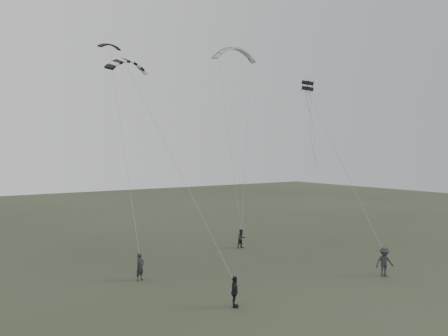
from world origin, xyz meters
TOP-DOWN VIEW (x-y plane):
  - ground at (0.00, 0.00)m, footprint 140.00×140.00m
  - flyer_left at (-5.41, 4.82)m, footprint 0.75×0.64m
  - flyer_right at (5.53, 8.79)m, footprint 0.78×0.61m
  - flyer_center at (-3.25, -2.49)m, footprint 0.91×1.01m
  - flyer_far at (8.21, -3.36)m, footprint 1.42×1.15m
  - kite_dark_small at (-4.95, 11.33)m, footprint 1.80×0.96m
  - kite_pale_large at (8.73, 14.24)m, footprint 4.67×1.78m
  - kite_striped at (-5.45, 6.56)m, footprint 3.07×1.62m
  - kite_box at (8.65, 4.19)m, footprint 0.83×0.94m

SIDE VIEW (x-z plane):
  - ground at x=0.00m, z-range 0.00..0.00m
  - flyer_right at x=5.53m, z-range 0.00..1.61m
  - flyer_center at x=-3.25m, z-range 0.00..1.64m
  - flyer_left at x=-5.41m, z-range 0.00..1.74m
  - flyer_far at x=8.21m, z-range 0.00..1.92m
  - kite_box at x=8.65m, z-range 13.01..13.87m
  - kite_striped at x=-5.45m, z-range 13.50..14.84m
  - kite_dark_small at x=-4.95m, z-range 15.93..16.59m
  - kite_pale_large at x=8.73m, z-range 17.39..19.35m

